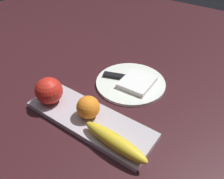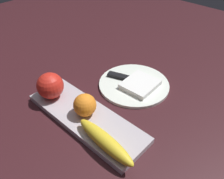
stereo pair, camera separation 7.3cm
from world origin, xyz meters
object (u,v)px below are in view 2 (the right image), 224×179
at_px(fruit_tray, 86,117).
at_px(apple, 50,86).
at_px(dinner_plate, 134,84).
at_px(orange_near_apple, 85,105).
at_px(banana, 105,141).
at_px(knife, 124,78).
at_px(folded_napkin, 141,85).

relative_size(fruit_tray, apple, 4.72).
bearing_deg(dinner_plate, orange_near_apple, -91.36).
bearing_deg(dinner_plate, apple, -120.67).
relative_size(apple, orange_near_apple, 1.25).
height_order(banana, knife, banana).
xyz_separation_m(apple, knife, (0.10, 0.24, -0.04)).
bearing_deg(apple, banana, -5.69).
relative_size(apple, banana, 0.43).
xyz_separation_m(orange_near_apple, dinner_plate, (0.01, 0.22, -0.05)).
distance_m(banana, folded_napkin, 0.28).
bearing_deg(apple, folded_napkin, 54.24).
relative_size(fruit_tray, folded_napkin, 3.41).
bearing_deg(dinner_plate, folded_napkin, 0.00).
distance_m(dinner_plate, folded_napkin, 0.03).
height_order(fruit_tray, banana, banana).
distance_m(apple, dinner_plate, 0.29).
height_order(apple, dinner_plate, apple).
bearing_deg(dinner_plate, knife, -174.01).
distance_m(orange_near_apple, knife, 0.22).
distance_m(folded_napkin, knife, 0.07).
height_order(apple, banana, apple).
height_order(orange_near_apple, dinner_plate, orange_near_apple).
bearing_deg(banana, folded_napkin, -67.65).
distance_m(banana, dinner_plate, 0.29).
bearing_deg(folded_napkin, knife, -176.48).
bearing_deg(apple, dinner_plate, 59.33).
bearing_deg(fruit_tray, knife, 101.11).
bearing_deg(dinner_plate, fruit_tray, -90.00).
bearing_deg(knife, apple, -132.45).
xyz_separation_m(fruit_tray, dinner_plate, (0.00, 0.23, -0.00)).
xyz_separation_m(orange_near_apple, folded_napkin, (0.04, 0.22, -0.03)).
xyz_separation_m(banana, orange_near_apple, (-0.12, 0.05, 0.01)).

